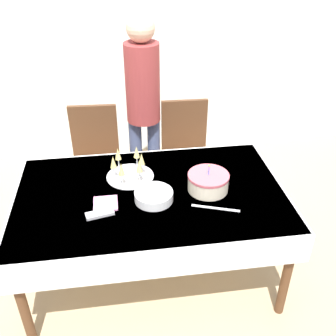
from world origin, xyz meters
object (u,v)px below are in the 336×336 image
at_px(person_standing, 143,97).
at_px(dining_chair_far_left, 96,157).
at_px(dining_chair_far_right, 185,151).
at_px(plate_stack_main, 154,196).
at_px(birthday_cake, 208,182).
at_px(champagne_tray, 129,167).

bearing_deg(person_standing, dining_chair_far_left, -168.42).
relative_size(dining_chair_far_right, plate_stack_main, 3.91).
relative_size(birthday_cake, person_standing, 0.16).
distance_m(champagne_tray, plate_stack_main, 0.32).
xyz_separation_m(dining_chair_far_left, person_standing, (0.43, 0.09, 0.49)).
distance_m(dining_chair_far_left, person_standing, 0.66).
xyz_separation_m(dining_chair_far_left, plate_stack_main, (0.40, -0.95, 0.24)).
xyz_separation_m(birthday_cake, plate_stack_main, (-0.37, -0.06, -0.03)).
bearing_deg(person_standing, dining_chair_far_right, -14.18).
bearing_deg(champagne_tray, plate_stack_main, -64.45).
bearing_deg(plate_stack_main, dining_chair_far_left, 112.92).
distance_m(dining_chair_far_right, plate_stack_main, 1.05).
relative_size(dining_chair_far_right, birthday_cake, 3.55).
distance_m(plate_stack_main, person_standing, 1.06).
bearing_deg(birthday_cake, dining_chair_far_left, 130.99).
distance_m(dining_chair_far_left, dining_chair_far_right, 0.78).
height_order(dining_chair_far_left, plate_stack_main, dining_chair_far_left).
height_order(dining_chair_far_right, birthday_cake, dining_chair_far_right).
relative_size(dining_chair_far_left, birthday_cake, 3.55).
bearing_deg(dining_chair_far_left, champagne_tray, -68.25).
xyz_separation_m(birthday_cake, person_standing, (-0.33, 0.97, 0.22)).
height_order(champagne_tray, plate_stack_main, champagne_tray).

